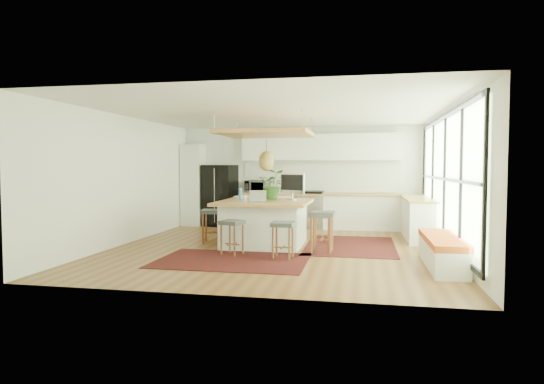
% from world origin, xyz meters
% --- Properties ---
extents(floor, '(7.00, 7.00, 0.00)m').
position_xyz_m(floor, '(0.00, 0.00, 0.00)').
color(floor, brown).
rests_on(floor, ground).
extents(ceiling, '(7.00, 7.00, 0.00)m').
position_xyz_m(ceiling, '(0.00, 0.00, 2.70)').
color(ceiling, white).
rests_on(ceiling, ground).
extents(wall_back, '(6.50, 0.00, 6.50)m').
position_xyz_m(wall_back, '(0.00, 3.50, 1.35)').
color(wall_back, white).
rests_on(wall_back, ground).
extents(wall_front, '(6.50, 0.00, 6.50)m').
position_xyz_m(wall_front, '(0.00, -3.50, 1.35)').
color(wall_front, white).
rests_on(wall_front, ground).
extents(wall_left, '(0.00, 7.00, 7.00)m').
position_xyz_m(wall_left, '(-3.25, 0.00, 1.35)').
color(wall_left, white).
rests_on(wall_left, ground).
extents(wall_right, '(0.00, 7.00, 7.00)m').
position_xyz_m(wall_right, '(3.25, 0.00, 1.35)').
color(wall_right, white).
rests_on(wall_right, ground).
extents(window_wall, '(0.10, 6.20, 2.60)m').
position_xyz_m(window_wall, '(3.22, 0.00, 1.40)').
color(window_wall, black).
rests_on(window_wall, wall_right).
extents(pantry, '(0.55, 0.60, 2.25)m').
position_xyz_m(pantry, '(-2.95, 3.18, 1.12)').
color(pantry, white).
rests_on(pantry, floor).
extents(back_counter_base, '(4.20, 0.60, 0.88)m').
position_xyz_m(back_counter_base, '(0.55, 3.18, 0.44)').
color(back_counter_base, white).
rests_on(back_counter_base, floor).
extents(back_counter_top, '(4.24, 0.64, 0.05)m').
position_xyz_m(back_counter_top, '(0.55, 3.18, 0.90)').
color(back_counter_top, '#AD783D').
rests_on(back_counter_top, back_counter_base).
extents(backsplash, '(4.20, 0.02, 0.80)m').
position_xyz_m(backsplash, '(0.55, 3.48, 1.35)').
color(backsplash, white).
rests_on(backsplash, wall_back).
extents(upper_cabinets, '(4.20, 0.34, 0.70)m').
position_xyz_m(upper_cabinets, '(0.55, 3.32, 2.15)').
color(upper_cabinets, white).
rests_on(upper_cabinets, wall_back).
extents(range, '(0.76, 0.62, 1.00)m').
position_xyz_m(range, '(0.30, 3.18, 0.50)').
color(range, '#A5A5AA').
rests_on(range, floor).
extents(right_counter_base, '(0.60, 2.50, 0.88)m').
position_xyz_m(right_counter_base, '(2.93, 2.00, 0.44)').
color(right_counter_base, white).
rests_on(right_counter_base, floor).
extents(right_counter_top, '(0.64, 2.54, 0.05)m').
position_xyz_m(right_counter_top, '(2.93, 2.00, 0.90)').
color(right_counter_top, '#AD783D').
rests_on(right_counter_top, right_counter_base).
extents(window_bench, '(0.52, 2.00, 0.50)m').
position_xyz_m(window_bench, '(2.95, -1.20, 0.25)').
color(window_bench, white).
rests_on(window_bench, floor).
extents(ceiling_panel, '(1.86, 1.86, 0.80)m').
position_xyz_m(ceiling_panel, '(-0.30, 0.40, 2.05)').
color(ceiling_panel, '#AD783D').
rests_on(ceiling_panel, ceiling).
extents(rug_near, '(2.60, 1.80, 0.01)m').
position_xyz_m(rug_near, '(-0.55, -1.36, 0.01)').
color(rug_near, black).
rests_on(rug_near, floor).
extents(rug_right, '(1.80, 2.60, 0.01)m').
position_xyz_m(rug_right, '(1.43, 0.56, 0.01)').
color(rug_right, black).
rests_on(rug_right, floor).
extents(fridge, '(0.92, 0.77, 1.68)m').
position_xyz_m(fridge, '(-2.17, 3.17, 0.93)').
color(fridge, black).
rests_on(fridge, floor).
extents(island, '(1.85, 1.85, 0.93)m').
position_xyz_m(island, '(-0.31, 0.27, 0.47)').
color(island, '#AD783D').
rests_on(island, floor).
extents(stool_near_left, '(0.47, 0.47, 0.64)m').
position_xyz_m(stool_near_left, '(-0.69, -0.83, 0.35)').
color(stool_near_left, '#3E4345').
rests_on(stool_near_left, floor).
extents(stool_near_right, '(0.40, 0.40, 0.65)m').
position_xyz_m(stool_near_right, '(0.29, -1.01, 0.35)').
color(stool_near_right, '#3E4345').
rests_on(stool_near_right, floor).
extents(stool_right_front, '(0.48, 0.48, 0.78)m').
position_xyz_m(stool_right_front, '(0.92, -0.26, 0.35)').
color(stool_right_front, '#3E4345').
rests_on(stool_right_front, floor).
extents(stool_right_back, '(0.43, 0.43, 0.64)m').
position_xyz_m(stool_right_back, '(0.85, 0.63, 0.35)').
color(stool_right_back, '#3E4345').
rests_on(stool_right_back, floor).
extents(stool_left_side, '(0.47, 0.47, 0.72)m').
position_xyz_m(stool_left_side, '(-1.49, 0.40, 0.35)').
color(stool_left_side, '#3E4345').
rests_on(stool_left_side, floor).
extents(laptop, '(0.37, 0.39, 0.25)m').
position_xyz_m(laptop, '(-0.36, -0.20, 1.05)').
color(laptop, '#A5A5AA').
rests_on(laptop, island).
extents(monitor, '(0.64, 0.46, 0.56)m').
position_xyz_m(monitor, '(0.22, 0.61, 1.19)').
color(monitor, '#A5A5AA').
rests_on(monitor, island).
extents(microwave, '(0.64, 0.40, 0.41)m').
position_xyz_m(microwave, '(-1.11, 3.12, 1.13)').
color(microwave, '#A5A5AA').
rests_on(microwave, back_counter_top).
extents(island_plant, '(0.64, 0.69, 0.50)m').
position_xyz_m(island_plant, '(-0.24, 0.78, 1.18)').
color(island_plant, '#1E4C19').
rests_on(island_plant, island).
extents(island_bowl, '(0.26, 0.26, 0.06)m').
position_xyz_m(island_bowl, '(-1.00, 0.78, 0.96)').
color(island_bowl, white).
rests_on(island_bowl, island).
extents(island_bottle_0, '(0.07, 0.07, 0.19)m').
position_xyz_m(island_bottle_0, '(-0.86, 0.37, 1.03)').
color(island_bottle_0, '#3A87E8').
rests_on(island_bottle_0, island).
extents(island_bottle_1, '(0.07, 0.07, 0.19)m').
position_xyz_m(island_bottle_1, '(-0.71, 0.12, 1.03)').
color(island_bottle_1, white).
rests_on(island_bottle_1, island).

